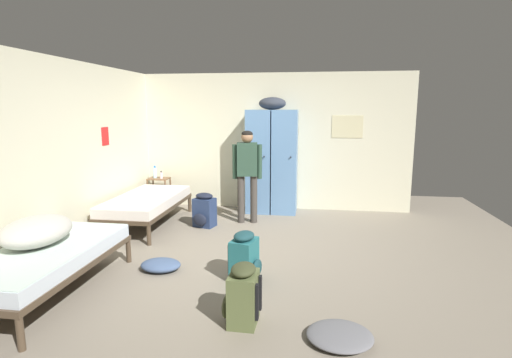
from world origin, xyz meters
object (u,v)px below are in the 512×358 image
(person_traveler, at_px, (247,168))
(backpack_olive, at_px, (242,295))
(bed_left_front, at_px, (46,258))
(backpack_teal, at_px, (245,257))
(shelf_unit, at_px, (159,190))
(bed_left_rear, at_px, (147,202))
(lotion_bottle, at_px, (161,175))
(locker_bank, at_px, (272,159))
(clothes_pile_denim, at_px, (161,265))
(bedding_heap, at_px, (37,231))
(backpack_navy, at_px, (204,211))
(clothes_pile_grey, at_px, (340,336))
(water_bottle, at_px, (155,172))

(person_traveler, relative_size, backpack_olive, 2.77)
(bed_left_front, xyz_separation_m, backpack_teal, (1.93, 0.63, -0.12))
(shelf_unit, bearing_deg, backpack_olive, -59.14)
(shelf_unit, relative_size, bed_left_rear, 0.30)
(backpack_teal, bearing_deg, backpack_olive, -81.59)
(lotion_bottle, xyz_separation_m, backpack_teal, (2.11, -2.93, -0.37))
(locker_bank, bearing_deg, bed_left_rear, -149.12)
(backpack_teal, bearing_deg, clothes_pile_denim, 174.40)
(bedding_heap, height_order, person_traveler, person_traveler)
(bedding_heap, bearing_deg, bed_left_rear, 86.52)
(bed_left_rear, relative_size, clothes_pile_denim, 4.02)
(bed_left_front, distance_m, backpack_teal, 2.03)
(shelf_unit, height_order, person_traveler, person_traveler)
(backpack_teal, relative_size, backpack_navy, 1.00)
(bedding_heap, bearing_deg, locker_bank, 59.67)
(locker_bank, height_order, backpack_olive, locker_bank)
(lotion_bottle, relative_size, clothes_pile_grey, 0.27)
(water_bottle, xyz_separation_m, backpack_navy, (1.27, -1.12, -0.41))
(clothes_pile_denim, bearing_deg, backpack_olive, -40.81)
(bedding_heap, bearing_deg, clothes_pile_denim, 31.61)
(bed_left_front, xyz_separation_m, water_bottle, (-0.33, 3.62, 0.29))
(clothes_pile_denim, bearing_deg, bed_left_rear, 117.79)
(bed_left_rear, xyz_separation_m, backpack_teal, (1.93, -1.82, -0.12))
(person_traveler, xyz_separation_m, clothes_pile_grey, (1.31, -3.26, -0.87))
(bed_left_front, height_order, bedding_heap, bedding_heap)
(person_traveler, height_order, lotion_bottle, person_traveler)
(clothes_pile_denim, bearing_deg, clothes_pile_grey, -30.10)
(clothes_pile_grey, bearing_deg, locker_bank, 103.81)
(clothes_pile_grey, bearing_deg, person_traveler, 111.92)
(person_traveler, bearing_deg, locker_bank, 66.75)
(bed_left_front, distance_m, bedding_heap, 0.31)
(shelf_unit, xyz_separation_m, bed_left_front, (0.25, -3.60, 0.04))
(backpack_olive, relative_size, clothes_pile_grey, 1.01)
(backpack_teal, distance_m, backpack_navy, 2.12)
(clothes_pile_grey, bearing_deg, backpack_olive, 169.35)
(bed_left_rear, relative_size, backpack_teal, 3.45)
(backpack_olive, xyz_separation_m, clothes_pile_grey, (0.84, -0.16, -0.21))
(clothes_pile_denim, height_order, clothes_pile_grey, clothes_pile_denim)
(locker_bank, height_order, shelf_unit, locker_bank)
(bed_left_front, bearing_deg, shelf_unit, 93.97)
(locker_bank, height_order, water_bottle, locker_bank)
(backpack_olive, bearing_deg, clothes_pile_denim, 139.19)
(shelf_unit, relative_size, backpack_olive, 1.04)
(bed_left_front, xyz_separation_m, clothes_pile_denim, (0.91, 0.73, -0.32))
(lotion_bottle, height_order, backpack_olive, lotion_bottle)
(shelf_unit, distance_m, backpack_olive, 4.51)
(person_traveler, relative_size, water_bottle, 6.56)
(bed_left_rear, xyz_separation_m, backpack_olive, (2.06, -2.72, -0.12))
(bedding_heap, height_order, lotion_bottle, bedding_heap)
(person_traveler, bearing_deg, water_bottle, 157.75)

